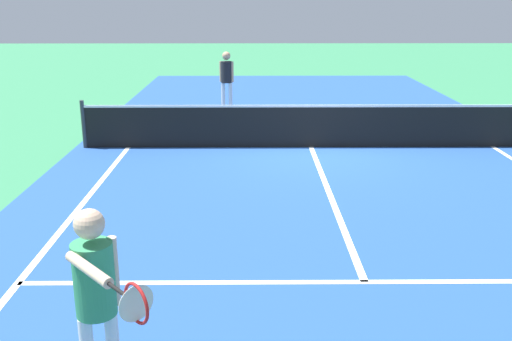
# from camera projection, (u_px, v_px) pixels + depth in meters

# --- Properties ---
(ground_plane) EXTENTS (60.00, 60.00, 0.00)m
(ground_plane) POSITION_uv_depth(u_px,v_px,m) (311.00, 147.00, 12.96)
(ground_plane) COLOR #337F51
(court_surface_inbounds) EXTENTS (10.62, 24.40, 0.00)m
(court_surface_inbounds) POSITION_uv_depth(u_px,v_px,m) (311.00, 147.00, 12.96)
(court_surface_inbounds) COLOR #234C93
(court_surface_inbounds) RESTS_ON ground_plane
(line_sideline_left) EXTENTS (0.10, 11.89, 0.01)m
(line_sideline_left) POSITION_uv_depth(u_px,v_px,m) (32.00, 266.00, 7.23)
(line_sideline_left) COLOR white
(line_sideline_left) RESTS_ON ground_plane
(line_service_near) EXTENTS (8.22, 0.10, 0.01)m
(line_service_near) POSITION_uv_depth(u_px,v_px,m) (365.00, 282.00, 6.83)
(line_service_near) COLOR white
(line_service_near) RESTS_ON ground_plane
(line_center_service) EXTENTS (0.10, 6.40, 0.01)m
(line_center_service) POSITION_uv_depth(u_px,v_px,m) (330.00, 194.00, 9.89)
(line_center_service) COLOR white
(line_center_service) RESTS_ON ground_plane
(net) EXTENTS (10.23, 0.09, 1.07)m
(net) POSITION_uv_depth(u_px,v_px,m) (312.00, 126.00, 12.81)
(net) COLOR #33383D
(net) RESTS_ON ground_plane
(player_near) EXTENTS (0.76, 1.08, 1.73)m
(player_near) POSITION_uv_depth(u_px,v_px,m) (96.00, 289.00, 4.45)
(player_near) COLOR white
(player_near) RESTS_ON ground_plane
(player_far) EXTENTS (0.41, 0.32, 1.75)m
(player_far) POSITION_uv_depth(u_px,v_px,m) (227.00, 75.00, 16.60)
(player_far) COLOR white
(player_far) RESTS_ON ground_plane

